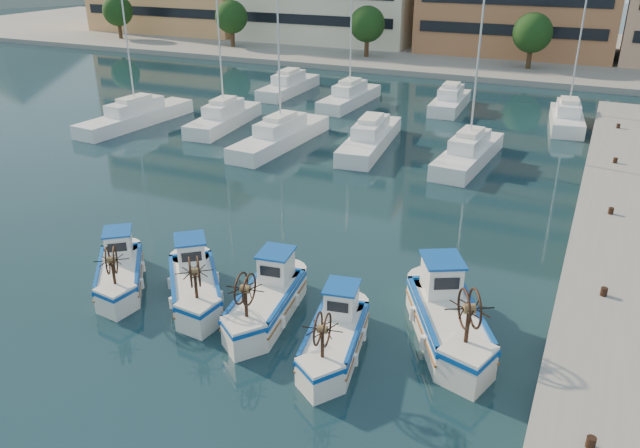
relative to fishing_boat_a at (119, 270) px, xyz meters
The scene contains 8 objects.
ground 4.71m from the fishing_boat_a, 12.84° to the right, with size 300.00×300.00×0.00m, color #193442.
quay 18.87m from the fishing_boat_a, 21.65° to the left, with size 3.00×60.00×1.20m, color gray.
yacht_marina 26.46m from the fishing_boat_a, 89.48° to the left, with size 40.51×24.29×11.50m.
fishing_boat_a is the anchor object (origin of this frame).
fishing_boat_b 3.33m from the fishing_boat_a, ahead, with size 3.94×4.27×2.68m.
fishing_boat_c 6.46m from the fishing_boat_a, ahead, with size 2.34×4.48×2.73m.
fishing_boat_d 9.61m from the fishing_boat_a, ahead, with size 2.35×4.21×2.56m.
fishing_boat_e 12.90m from the fishing_boat_a, ahead, with size 4.04×5.14×3.11m.
Camera 1 is at (11.85, -15.47, 12.56)m, focal length 35.00 mm.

